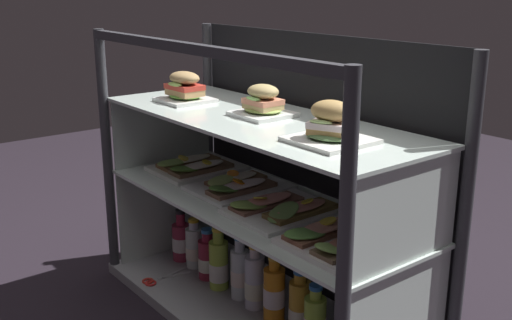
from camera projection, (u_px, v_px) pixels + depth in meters
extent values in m
cube|color=black|center=(256.00, 320.00, 2.13)|extent=(6.00, 6.00, 0.02)
cube|color=#A1A3A6|center=(256.00, 312.00, 2.12)|extent=(1.27, 0.50, 0.04)
cylinder|color=#333338|center=(107.00, 158.00, 2.32)|extent=(0.04, 0.04, 0.96)
cylinder|color=#333338|center=(344.00, 276.00, 1.39)|extent=(0.04, 0.04, 0.96)
cylinder|color=#333338|center=(209.00, 139.00, 2.60)|extent=(0.04, 0.04, 0.96)
cylinder|color=#333338|center=(464.00, 228.00, 1.66)|extent=(0.04, 0.04, 0.96)
cube|color=#333338|center=(191.00, 49.00, 1.73)|extent=(1.24, 0.03, 0.03)
cube|color=black|center=(312.00, 167.00, 2.13)|extent=(1.20, 0.01, 0.92)
cube|color=silver|center=(166.00, 207.00, 2.51)|extent=(0.01, 0.43, 0.38)
cube|color=silver|center=(256.00, 203.00, 2.01)|extent=(1.22, 0.44, 0.01)
cube|color=silver|center=(163.00, 128.00, 2.42)|extent=(0.01, 0.43, 0.27)
cube|color=silver|center=(404.00, 215.00, 1.52)|extent=(0.01, 0.43, 0.27)
cube|color=silver|center=(256.00, 119.00, 1.93)|extent=(1.22, 0.44, 0.01)
cube|color=white|center=(185.00, 100.00, 2.17)|extent=(0.17, 0.17, 0.01)
ellipsoid|color=#6DB441|center=(185.00, 96.00, 2.17)|extent=(0.12, 0.10, 0.02)
cube|color=tan|center=(185.00, 92.00, 2.17)|extent=(0.13, 0.09, 0.02)
cube|color=red|center=(185.00, 87.00, 2.16)|extent=(0.13, 0.10, 0.02)
ellipsoid|color=#9FC75D|center=(175.00, 84.00, 2.13)|extent=(0.08, 0.04, 0.02)
ellipsoid|color=#A07F4F|center=(184.00, 78.00, 2.15)|extent=(0.14, 0.10, 0.05)
cube|color=white|center=(264.00, 114.00, 1.94)|extent=(0.17, 0.17, 0.01)
ellipsoid|color=#95B354|center=(264.00, 110.00, 1.94)|extent=(0.13, 0.11, 0.02)
cube|color=#D2B673|center=(264.00, 107.00, 1.93)|extent=(0.11, 0.09, 0.02)
cube|color=#E28968|center=(264.00, 102.00, 1.93)|extent=(0.11, 0.09, 0.02)
ellipsoid|color=#8BCB64|center=(254.00, 99.00, 1.90)|extent=(0.07, 0.03, 0.02)
ellipsoid|color=tan|center=(264.00, 92.00, 1.92)|extent=(0.11, 0.09, 0.05)
cube|color=white|center=(330.00, 140.00, 1.63)|extent=(0.20, 0.20, 0.01)
ellipsoid|color=#5A844B|center=(330.00, 135.00, 1.62)|extent=(0.14, 0.12, 0.02)
cube|color=tan|center=(331.00, 131.00, 1.62)|extent=(0.13, 0.12, 0.02)
cube|color=silver|center=(331.00, 125.00, 1.62)|extent=(0.13, 0.12, 0.02)
ellipsoid|color=#A0BE6F|center=(321.00, 122.00, 1.59)|extent=(0.07, 0.05, 0.02)
ellipsoid|color=#AC864C|center=(331.00, 111.00, 1.61)|extent=(0.14, 0.12, 0.06)
cube|color=white|center=(197.00, 168.00, 2.33)|extent=(0.25, 0.32, 0.02)
cube|color=brown|center=(189.00, 162.00, 2.35)|extent=(0.09, 0.24, 0.01)
ellipsoid|color=#92C25A|center=(172.00, 163.00, 2.31)|extent=(0.08, 0.12, 0.02)
ellipsoid|color=#EEE9C6|center=(189.00, 159.00, 2.35)|extent=(0.07, 0.19, 0.01)
cylinder|color=yellow|center=(184.00, 158.00, 2.33)|extent=(0.06, 0.06, 0.02)
cube|color=brown|center=(202.00, 169.00, 2.28)|extent=(0.09, 0.24, 0.01)
ellipsoid|color=#588C31|center=(185.00, 169.00, 2.23)|extent=(0.08, 0.12, 0.03)
ellipsoid|color=silver|center=(202.00, 165.00, 2.27)|extent=(0.07, 0.19, 0.01)
cylinder|color=yellow|center=(207.00, 162.00, 2.27)|extent=(0.05, 0.05, 0.02)
cube|color=white|center=(239.00, 187.00, 2.12)|extent=(0.25, 0.32, 0.01)
cube|color=brown|center=(236.00, 180.00, 2.16)|extent=(0.09, 0.22, 0.01)
ellipsoid|color=#99BB5F|center=(221.00, 180.00, 2.12)|extent=(0.10, 0.12, 0.03)
ellipsoid|color=beige|center=(236.00, 177.00, 2.15)|extent=(0.07, 0.17, 0.01)
cylinder|color=orange|center=(233.00, 174.00, 2.16)|extent=(0.06, 0.06, 0.02)
cube|color=brown|center=(242.00, 188.00, 2.07)|extent=(0.09, 0.24, 0.01)
ellipsoid|color=#518734|center=(224.00, 189.00, 2.02)|extent=(0.09, 0.13, 0.04)
ellipsoid|color=silver|center=(242.00, 184.00, 2.07)|extent=(0.07, 0.19, 0.01)
cylinder|color=orange|center=(239.00, 182.00, 2.06)|extent=(0.06, 0.06, 0.02)
cube|color=white|center=(283.00, 211.00, 1.91)|extent=(0.25, 0.32, 0.01)
cube|color=brown|center=(267.00, 203.00, 1.94)|extent=(0.09, 0.24, 0.01)
ellipsoid|color=#7EA746|center=(249.00, 205.00, 1.89)|extent=(0.11, 0.14, 0.03)
ellipsoid|color=#E59689|center=(267.00, 199.00, 1.93)|extent=(0.07, 0.19, 0.02)
cylinder|color=yellow|center=(260.00, 198.00, 1.92)|extent=(0.06, 0.06, 0.02)
cube|color=brown|center=(301.00, 211.00, 1.87)|extent=(0.09, 0.24, 0.01)
ellipsoid|color=#75A754|center=(283.00, 212.00, 1.82)|extent=(0.10, 0.13, 0.05)
ellipsoid|color=#E39582|center=(301.00, 206.00, 1.86)|extent=(0.07, 0.19, 0.01)
cylinder|color=yellow|center=(307.00, 201.00, 1.88)|extent=(0.05, 0.06, 0.02)
cube|color=white|center=(345.00, 241.00, 1.68)|extent=(0.25, 0.32, 0.02)
cube|color=brown|center=(324.00, 231.00, 1.71)|extent=(0.09, 0.24, 0.01)
ellipsoid|color=#609D45|center=(305.00, 233.00, 1.66)|extent=(0.11, 0.14, 0.02)
ellipsoid|color=#E09B85|center=(324.00, 227.00, 1.70)|extent=(0.07, 0.19, 0.01)
cylinder|color=yellow|center=(328.00, 221.00, 1.71)|extent=(0.07, 0.07, 0.02)
cube|color=brown|center=(353.00, 246.00, 1.62)|extent=(0.09, 0.23, 0.01)
ellipsoid|color=#88B957|center=(334.00, 249.00, 1.57)|extent=(0.09, 0.13, 0.05)
ellipsoid|color=tan|center=(353.00, 240.00, 1.61)|extent=(0.07, 0.19, 0.02)
cylinder|color=yellow|center=(351.00, 239.00, 1.59)|extent=(0.07, 0.07, 0.03)
cylinder|color=#982C45|center=(182.00, 242.00, 2.47)|extent=(0.07, 0.07, 0.15)
cylinder|color=silver|center=(182.00, 243.00, 2.47)|extent=(0.07, 0.07, 0.06)
cylinder|color=maroon|center=(181.00, 219.00, 2.44)|extent=(0.04, 0.04, 0.05)
cylinder|color=black|center=(181.00, 211.00, 2.43)|extent=(0.04, 0.04, 0.01)
cylinder|color=white|center=(194.00, 248.00, 2.40)|extent=(0.07, 0.07, 0.16)
cylinder|color=white|center=(194.00, 252.00, 2.41)|extent=(0.07, 0.07, 0.05)
cylinder|color=silver|center=(194.00, 225.00, 2.38)|extent=(0.04, 0.04, 0.03)
cylinder|color=gold|center=(193.00, 220.00, 2.37)|extent=(0.04, 0.04, 0.01)
cylinder|color=maroon|center=(208.00, 259.00, 2.31)|extent=(0.07, 0.07, 0.15)
cylinder|color=white|center=(208.00, 263.00, 2.31)|extent=(0.07, 0.07, 0.05)
cylinder|color=#9D2541|center=(207.00, 237.00, 2.28)|extent=(0.04, 0.04, 0.03)
cylinder|color=#3172B9|center=(207.00, 231.00, 2.28)|extent=(0.04, 0.04, 0.01)
cylinder|color=#B0D548|center=(219.00, 265.00, 2.23)|extent=(0.07, 0.07, 0.18)
cylinder|color=white|center=(219.00, 271.00, 2.24)|extent=(0.07, 0.07, 0.07)
cylinder|color=#B0D043|center=(218.00, 237.00, 2.20)|extent=(0.04, 0.04, 0.04)
cylinder|color=gold|center=(218.00, 229.00, 2.19)|extent=(0.04, 0.04, 0.01)
cylinder|color=white|center=(241.00, 274.00, 2.16)|extent=(0.06, 0.06, 0.18)
cylinder|color=white|center=(241.00, 276.00, 2.17)|extent=(0.07, 0.07, 0.06)
cylinder|color=white|center=(240.00, 245.00, 2.13)|extent=(0.04, 0.04, 0.04)
cylinder|color=teal|center=(240.00, 238.00, 2.12)|extent=(0.04, 0.04, 0.01)
cylinder|color=white|center=(255.00, 282.00, 2.10)|extent=(0.07, 0.07, 0.19)
cylinder|color=white|center=(255.00, 289.00, 2.10)|extent=(0.07, 0.07, 0.06)
cylinder|color=white|center=(255.00, 252.00, 2.07)|extent=(0.03, 0.03, 0.03)
cylinder|color=gold|center=(255.00, 246.00, 2.06)|extent=(0.04, 0.04, 0.02)
cylinder|color=orange|center=(274.00, 296.00, 2.00)|extent=(0.07, 0.07, 0.19)
cylinder|color=silver|center=(274.00, 296.00, 2.00)|extent=(0.07, 0.07, 0.06)
cylinder|color=orange|center=(274.00, 265.00, 1.97)|extent=(0.04, 0.04, 0.04)
cylinder|color=gold|center=(274.00, 258.00, 1.96)|extent=(0.04, 0.04, 0.01)
cylinder|color=gold|center=(300.00, 308.00, 1.94)|extent=(0.07, 0.07, 0.18)
cylinder|color=silver|center=(299.00, 315.00, 1.95)|extent=(0.07, 0.07, 0.05)
cylinder|color=gold|center=(300.00, 278.00, 1.91)|extent=(0.04, 0.04, 0.03)
cylinder|color=#3472B7|center=(300.00, 272.00, 1.90)|extent=(0.04, 0.04, 0.01)
cylinder|color=#B3D545|center=(316.00, 294.00, 1.82)|extent=(0.04, 0.04, 0.03)
cylinder|color=#2B6CB9|center=(316.00, 287.00, 1.82)|extent=(0.04, 0.04, 0.01)
cube|color=silver|center=(172.00, 274.00, 2.35)|extent=(0.03, 0.13, 0.00)
torus|color=red|center=(151.00, 283.00, 2.28)|extent=(0.05, 0.05, 0.01)
cube|color=silver|center=(174.00, 275.00, 2.34)|extent=(0.03, 0.13, 0.00)
torus|color=red|center=(148.00, 281.00, 2.29)|extent=(0.05, 0.05, 0.01)
cylinder|color=silver|center=(163.00, 278.00, 2.32)|extent=(0.01, 0.01, 0.01)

